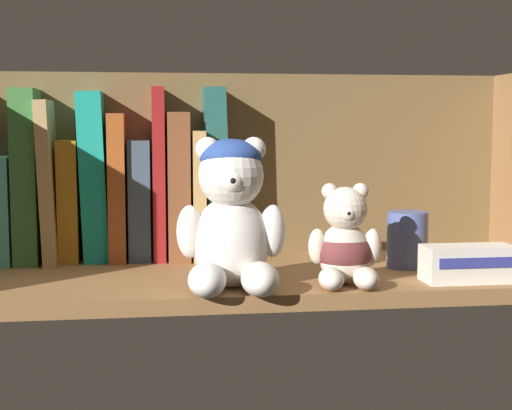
# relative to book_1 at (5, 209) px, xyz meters

# --- Properties ---
(shelf_board) EXTENTS (0.81, 0.30, 0.02)m
(shelf_board) POSITION_rel_book_1_xyz_m (0.34, -0.13, -0.09)
(shelf_board) COLOR olive
(shelf_board) RESTS_ON ground
(shelf_back_panel) EXTENTS (0.83, 0.01, 0.29)m
(shelf_back_panel) POSITION_rel_book_1_xyz_m (0.34, 0.03, 0.05)
(shelf_back_panel) COLOR brown
(shelf_back_panel) RESTS_ON ground
(book_1) EXTENTS (0.03, 0.13, 0.15)m
(book_1) POSITION_rel_book_1_xyz_m (0.00, 0.00, 0.00)
(book_1) COLOR #56B8AC
(book_1) RESTS_ON shelf_board
(book_2) EXTENTS (0.03, 0.13, 0.24)m
(book_2) POSITION_rel_book_1_xyz_m (0.04, 0.00, 0.05)
(book_2) COLOR #387837
(book_2) RESTS_ON shelf_board
(book_3) EXTENTS (0.03, 0.14, 0.23)m
(book_3) POSITION_rel_book_1_xyz_m (0.07, 0.00, 0.04)
(book_3) COLOR tan
(book_3) RESTS_ON shelf_board
(book_4) EXTENTS (0.03, 0.10, 0.17)m
(book_4) POSITION_rel_book_1_xyz_m (0.09, 0.00, 0.01)
(book_4) COLOR #A66D18
(book_4) RESTS_ON shelf_board
(book_5) EXTENTS (0.04, 0.10, 0.24)m
(book_5) POSITION_rel_book_1_xyz_m (0.13, 0.00, 0.05)
(book_5) COLOR teal
(book_5) RESTS_ON shelf_board
(book_6) EXTENTS (0.02, 0.12, 0.21)m
(book_6) POSITION_rel_book_1_xyz_m (0.16, 0.00, 0.03)
(book_6) COLOR #A65020
(book_6) RESTS_ON shelf_board
(book_7) EXTENTS (0.03, 0.10, 0.17)m
(book_7) POSITION_rel_book_1_xyz_m (0.19, 0.00, 0.01)
(book_7) COLOR #3D5062
(book_7) RESTS_ON shelf_board
(book_8) EXTENTS (0.02, 0.11, 0.25)m
(book_8) POSITION_rel_book_1_xyz_m (0.22, 0.00, 0.05)
(book_8) COLOR maroon
(book_8) RESTS_ON shelf_board
(book_9) EXTENTS (0.03, 0.13, 0.21)m
(book_9) POSITION_rel_book_1_xyz_m (0.25, 0.00, 0.03)
(book_9) COLOR brown
(book_9) RESTS_ON shelf_board
(book_10) EXTENTS (0.02, 0.14, 0.19)m
(book_10) POSITION_rel_book_1_xyz_m (0.28, 0.00, 0.02)
(book_10) COLOR tan
(book_10) RESTS_ON shelf_board
(book_11) EXTENTS (0.04, 0.09, 0.25)m
(book_11) POSITION_rel_book_1_xyz_m (0.30, 0.00, 0.05)
(book_11) COLOR #255C55
(book_11) RESTS_ON shelf_board
(teddy_bear_larger) EXTENTS (0.13, 0.13, 0.18)m
(teddy_bear_larger) POSITION_rel_book_1_xyz_m (0.30, -0.23, 0.01)
(teddy_bear_larger) COLOR white
(teddy_bear_larger) RESTS_ON shelf_board
(teddy_bear_smaller) EXTENTS (0.09, 0.10, 0.12)m
(teddy_bear_smaller) POSITION_rel_book_1_xyz_m (0.44, -0.23, -0.03)
(teddy_bear_smaller) COLOR beige
(teddy_bear_smaller) RESTS_ON shelf_board
(pillar_candle) EXTENTS (0.06, 0.06, 0.08)m
(pillar_candle) POSITION_rel_book_1_xyz_m (0.55, -0.12, -0.04)
(pillar_candle) COLOR #4C5B99
(pillar_candle) RESTS_ON shelf_board
(small_product_box) EXTENTS (0.11, 0.05, 0.04)m
(small_product_box) POSITION_rel_book_1_xyz_m (0.60, -0.23, -0.05)
(small_product_box) COLOR silver
(small_product_box) RESTS_ON shelf_board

